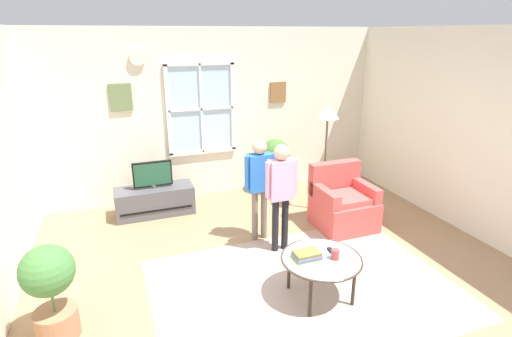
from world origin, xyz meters
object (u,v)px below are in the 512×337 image
object	(u,v)px
potted_plant_corner	(50,286)
television	(152,174)
person_pink_shirt	(281,186)
armchair	(342,204)
cup	(335,254)
floor_lamp	(327,122)
person_blue_shirt	(260,178)
book_stack	(307,255)
coffee_table	(321,260)
potted_plant_by_window	(275,162)
remote_near_books	(332,251)
tv_stand	(155,201)

from	to	relation	value
potted_plant_corner	television	bearing A→B (deg)	63.67
television	person_pink_shirt	world-z (taller)	person_pink_shirt
armchair	person_pink_shirt	world-z (taller)	person_pink_shirt
cup	floor_lamp	size ratio (longest dim) A/B	0.06
cup	person_blue_shirt	distance (m)	1.51
book_stack	person_blue_shirt	size ratio (longest dim) A/B	0.20
coffee_table	floor_lamp	bearing A→B (deg)	59.89
television	potted_plant_by_window	bearing A→B (deg)	4.86
television	remote_near_books	xyz separation A→B (m)	(1.50, -2.57, -0.17)
coffee_table	cup	world-z (taller)	cup
cup	remote_near_books	bearing A→B (deg)	75.37
person_pink_shirt	potted_plant_by_window	size ratio (longest dim) A/B	1.47
coffee_table	armchair	bearing A→B (deg)	50.75
coffee_table	person_blue_shirt	distance (m)	1.45
tv_stand	potted_plant_corner	size ratio (longest dim) A/B	1.26
television	book_stack	distance (m)	2.85
coffee_table	potted_plant_corner	bearing A→B (deg)	172.77
cup	person_pink_shirt	distance (m)	1.14
book_stack	person_pink_shirt	world-z (taller)	person_pink_shirt
armchair	cup	size ratio (longest dim) A/B	8.25
coffee_table	floor_lamp	xyz separation A→B (m)	(1.09, 1.87, 0.96)
television	cup	size ratio (longest dim) A/B	5.35
potted_plant_corner	floor_lamp	world-z (taller)	floor_lamp
potted_plant_corner	coffee_table	bearing A→B (deg)	-7.23
book_stack	person_blue_shirt	xyz separation A→B (m)	(-0.00, 1.33, 0.36)
coffee_table	floor_lamp	distance (m)	2.37
armchair	cup	world-z (taller)	armchair
person_blue_shirt	potted_plant_by_window	bearing A→B (deg)	59.79
book_stack	potted_plant_corner	xyz separation A→B (m)	(-2.35, 0.27, 0.03)
coffee_table	remote_near_books	size ratio (longest dim) A/B	5.91
book_stack	potted_plant_by_window	bearing A→B (deg)	73.29
book_stack	floor_lamp	world-z (taller)	floor_lamp
floor_lamp	book_stack	bearing A→B (deg)	-123.94
potted_plant_corner	potted_plant_by_window	bearing A→B (deg)	38.09
cup	floor_lamp	xyz separation A→B (m)	(0.97, 1.93, 0.88)
armchair	coffee_table	xyz separation A→B (m)	(-1.08, -1.32, 0.10)
tv_stand	potted_plant_corner	bearing A→B (deg)	-116.30
person_pink_shirt	potted_plant_corner	world-z (taller)	person_pink_shirt
person_blue_shirt	potted_plant_corner	xyz separation A→B (m)	(-2.35, -1.07, -0.33)
armchair	cup	xyz separation A→B (m)	(-0.96, -1.38, 0.18)
coffee_table	person_pink_shirt	xyz separation A→B (m)	(-0.01, 1.02, 0.43)
floor_lamp	potted_plant_corner	bearing A→B (deg)	-156.47
person_blue_shirt	coffee_table	bearing A→B (deg)	-84.18
potted_plant_corner	floor_lamp	xyz separation A→B (m)	(3.58, 1.56, 0.86)
person_pink_shirt	potted_plant_by_window	world-z (taller)	person_pink_shirt
cup	person_pink_shirt	world-z (taller)	person_pink_shirt
person_pink_shirt	floor_lamp	xyz separation A→B (m)	(1.09, 0.86, 0.52)
television	potted_plant_by_window	size ratio (longest dim) A/B	0.60
potted_plant_by_window	floor_lamp	size ratio (longest dim) A/B	0.56
person_pink_shirt	person_blue_shirt	distance (m)	0.39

